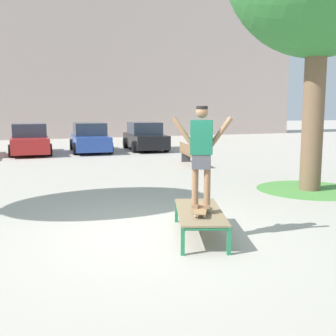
{
  "coord_description": "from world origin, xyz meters",
  "views": [
    {
      "loc": [
        -2.27,
        -6.63,
        2.19
      ],
      "look_at": [
        0.72,
        1.08,
        1.0
      ],
      "focal_mm": 43.77,
      "sensor_mm": 36.0,
      "label": 1
    }
  ],
  "objects_px": {
    "car_blue": "(90,138)",
    "park_bench": "(190,154)",
    "car_black": "(145,137)",
    "skate_box": "(199,213)",
    "car_red": "(30,140)",
    "skateboard": "(201,209)",
    "skater": "(202,150)"
  },
  "relations": [
    {
      "from": "car_blue",
      "to": "park_bench",
      "type": "xyz_separation_m",
      "value": [
        2.74,
        -6.55,
        -0.24
      ]
    },
    {
      "from": "car_blue",
      "to": "car_black",
      "type": "distance_m",
      "value": 2.98
    },
    {
      "from": "skate_box",
      "to": "park_bench",
      "type": "bearing_deg",
      "value": 66.74
    },
    {
      "from": "car_red",
      "to": "car_black",
      "type": "relative_size",
      "value": 0.98
    },
    {
      "from": "car_blue",
      "to": "park_bench",
      "type": "bearing_deg",
      "value": -67.34
    },
    {
      "from": "car_red",
      "to": "park_bench",
      "type": "relative_size",
      "value": 1.74
    },
    {
      "from": "skate_box",
      "to": "skateboard",
      "type": "xyz_separation_m",
      "value": [
        -0.07,
        -0.19,
        0.12
      ]
    },
    {
      "from": "skate_box",
      "to": "skater",
      "type": "height_order",
      "value": "skater"
    },
    {
      "from": "car_red",
      "to": "car_blue",
      "type": "xyz_separation_m",
      "value": [
        2.98,
        -0.01,
        0.0
      ]
    },
    {
      "from": "skate_box",
      "to": "skater",
      "type": "bearing_deg",
      "value": -109.4
    },
    {
      "from": "park_bench",
      "to": "car_red",
      "type": "bearing_deg",
      "value": 131.06
    },
    {
      "from": "skater",
      "to": "car_black",
      "type": "bearing_deg",
      "value": 75.38
    },
    {
      "from": "car_red",
      "to": "car_black",
      "type": "height_order",
      "value": "same"
    },
    {
      "from": "skate_box",
      "to": "car_black",
      "type": "distance_m",
      "value": 15.53
    },
    {
      "from": "skater",
      "to": "car_black",
      "type": "xyz_separation_m",
      "value": [
        3.97,
        15.21,
        -0.84
      ]
    },
    {
      "from": "skater",
      "to": "park_bench",
      "type": "relative_size",
      "value": 0.69
    },
    {
      "from": "skate_box",
      "to": "car_blue",
      "type": "height_order",
      "value": "car_blue"
    },
    {
      "from": "skater",
      "to": "park_bench",
      "type": "distance_m",
      "value": 9.52
    },
    {
      "from": "skater",
      "to": "park_bench",
      "type": "height_order",
      "value": "skater"
    },
    {
      "from": "skateboard",
      "to": "skater",
      "type": "bearing_deg",
      "value": 61.24
    },
    {
      "from": "skate_box",
      "to": "car_red",
      "type": "relative_size",
      "value": 0.48
    },
    {
      "from": "skate_box",
      "to": "park_bench",
      "type": "distance_m",
      "value": 9.26
    },
    {
      "from": "car_black",
      "to": "skate_box",
      "type": "bearing_deg",
      "value": -104.56
    },
    {
      "from": "skate_box",
      "to": "car_blue",
      "type": "relative_size",
      "value": 0.47
    },
    {
      "from": "skater",
      "to": "car_black",
      "type": "height_order",
      "value": "skater"
    },
    {
      "from": "car_red",
      "to": "car_black",
      "type": "xyz_separation_m",
      "value": [
        5.97,
        -0.05,
        0.0
      ]
    },
    {
      "from": "skateboard",
      "to": "car_blue",
      "type": "height_order",
      "value": "car_blue"
    },
    {
      "from": "car_red",
      "to": "park_bench",
      "type": "bearing_deg",
      "value": -48.94
    },
    {
      "from": "car_black",
      "to": "park_bench",
      "type": "bearing_deg",
      "value": -92.16
    },
    {
      "from": "car_red",
      "to": "car_black",
      "type": "distance_m",
      "value": 5.97
    },
    {
      "from": "skater",
      "to": "skate_box",
      "type": "bearing_deg",
      "value": 70.6
    },
    {
      "from": "skateboard",
      "to": "car_black",
      "type": "relative_size",
      "value": 0.18
    }
  ]
}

